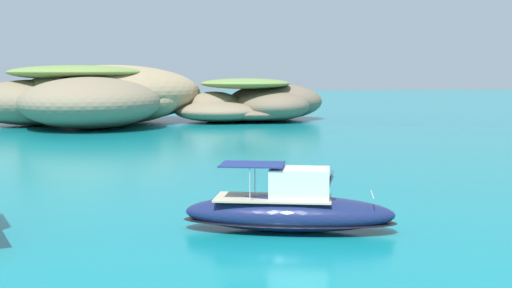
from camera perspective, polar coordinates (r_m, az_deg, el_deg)
name	(u,v)px	position (r m, az deg, el deg)	size (l,w,h in m)	color
islet_large	(97,96)	(70.70, -13.20, 3.91)	(27.58, 28.69, 6.02)	#9E8966
islet_small	(253,105)	(73.98, -0.24, 3.28)	(20.01, 16.53, 4.60)	#756651
motorboat_navy	(290,210)	(22.02, 2.86, -5.53)	(7.23, 3.85, 2.17)	navy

